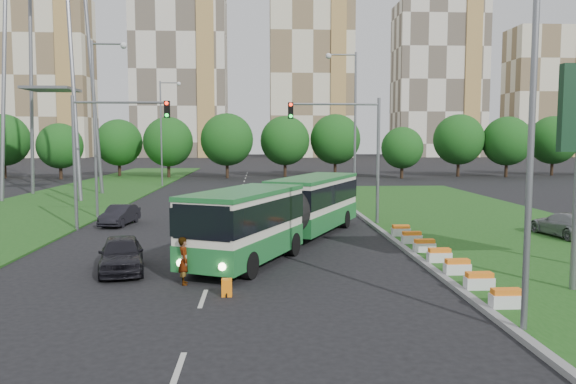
{
  "coord_description": "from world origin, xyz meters",
  "views": [
    {
      "loc": [
        -1.06,
        -24.87,
        5.43
      ],
      "look_at": [
        0.49,
        5.17,
        2.6
      ],
      "focal_mm": 35.0,
      "sensor_mm": 36.0,
      "label": 1
    }
  ],
  "objects": [
    {
      "name": "lane_markings",
      "position": [
        -3.0,
        20.0,
        0.0
      ],
      "size": [
        0.2,
        100.0,
        0.01
      ],
      "primitive_type": null,
      "color": "#AEAEA7",
      "rests_on": "ground"
    },
    {
      "name": "apartment_tower_cwest",
      "position": [
        -25.0,
        150.0,
        26.0
      ],
      "size": [
        28.0,
        15.0,
        52.0
      ],
      "primitive_type": "cube",
      "color": "beige",
      "rests_on": "ground"
    },
    {
      "name": "grass_median",
      "position": [
        13.0,
        8.0,
        0.07
      ],
      "size": [
        14.0,
        60.0,
        0.15
      ],
      "primitive_type": "cube",
      "color": "#1B4C15",
      "rests_on": "ground"
    },
    {
      "name": "apartment_tower_ceast",
      "position": [
        15.0,
        150.0,
        25.0
      ],
      "size": [
        25.0,
        15.0,
        50.0
      ],
      "primitive_type": "cube",
      "color": "beige",
      "rests_on": "ground"
    },
    {
      "name": "shopping_trolley",
      "position": [
        -2.2,
        -5.75,
        0.3
      ],
      "size": [
        0.36,
        0.38,
        0.61
      ],
      "rotation": [
        0.0,
        0.0,
        0.02
      ],
      "color": "orange",
      "rests_on": "ground"
    },
    {
      "name": "tree_line",
      "position": [
        10.0,
        55.0,
        4.5
      ],
      "size": [
        120.0,
        8.0,
        9.0
      ],
      "primitive_type": null,
      "color": "#154A13",
      "rests_on": "ground"
    },
    {
      "name": "car_left_near",
      "position": [
        -6.74,
        -1.84,
        0.74
      ],
      "size": [
        2.62,
        4.59,
        1.47
      ],
      "primitive_type": "imported",
      "rotation": [
        0.0,
        0.0,
        0.22
      ],
      "color": "black",
      "rests_on": "ground"
    },
    {
      "name": "traffic_mast_median",
      "position": [
        4.78,
        10.0,
        5.35
      ],
      "size": [
        5.76,
        0.32,
        8.0
      ],
      "color": "slate",
      "rests_on": "ground"
    },
    {
      "name": "car_left_far",
      "position": [
        -9.91,
        10.9,
        0.64
      ],
      "size": [
        1.91,
        4.03,
        1.28
      ],
      "primitive_type": "imported",
      "rotation": [
        0.0,
        0.0,
        -0.15
      ],
      "color": "black",
      "rests_on": "ground"
    },
    {
      "name": "apartment_tower_west",
      "position": [
        -65.0,
        150.0,
        24.0
      ],
      "size": [
        26.0,
        15.0,
        48.0
      ],
      "primitive_type": "cube",
      "color": "beige",
      "rests_on": "ground"
    },
    {
      "name": "traffic_mast_left",
      "position": [
        -10.38,
        9.0,
        5.35
      ],
      "size": [
        5.76,
        0.32,
        8.0
      ],
      "color": "slate",
      "rests_on": "ground"
    },
    {
      "name": "ground",
      "position": [
        0.0,
        0.0,
        0.0
      ],
      "size": [
        360.0,
        360.0,
        0.0
      ],
      "primitive_type": "plane",
      "color": "black",
      "rests_on": "ground"
    },
    {
      "name": "articulated_bus",
      "position": [
        0.05,
        3.65,
        1.74
      ],
      "size": [
        2.7,
        17.31,
        2.85
      ],
      "rotation": [
        0.0,
        0.0,
        -0.43
      ],
      "color": "beige",
      "rests_on": "ground"
    },
    {
      "name": "car_median",
      "position": [
        15.59,
        4.5,
        0.82
      ],
      "size": [
        2.49,
        4.84,
        1.34
      ],
      "primitive_type": "imported",
      "rotation": [
        0.0,
        0.0,
        3.28
      ],
      "color": "gray",
      "rests_on": "grass_median"
    },
    {
      "name": "midrise_east",
      "position": [
        90.0,
        150.0,
        20.0
      ],
      "size": [
        24.0,
        14.0,
        40.0
      ],
      "primitive_type": "cube",
      "color": "beige",
      "rests_on": "ground"
    },
    {
      "name": "pedestrian",
      "position": [
        -3.89,
        -4.04,
        0.9
      ],
      "size": [
        0.53,
        0.72,
        1.8
      ],
      "primitive_type": "imported",
      "rotation": [
        0.0,
        0.0,
        1.73
      ],
      "color": "gray",
      "rests_on": "ground"
    },
    {
      "name": "left_verge",
      "position": [
        -18.0,
        25.0,
        0.05
      ],
      "size": [
        12.0,
        110.0,
        0.1
      ],
      "primitive_type": "cube",
      "color": "#1B4C15",
      "rests_on": "ground"
    },
    {
      "name": "street_lamps",
      "position": [
        -3.0,
        10.0,
        6.0
      ],
      "size": [
        36.0,
        60.0,
        12.0
      ],
      "primitive_type": null,
      "color": "slate",
      "rests_on": "ground"
    },
    {
      "name": "median_kerb",
      "position": [
        6.05,
        8.0,
        0.09
      ],
      "size": [
        0.3,
        60.0,
        0.18
      ],
      "primitive_type": "cube",
      "color": "gray",
      "rests_on": "ground"
    },
    {
      "name": "flower_planters",
      "position": [
        6.7,
        -1.4,
        0.45
      ],
      "size": [
        1.1,
        13.7,
        0.6
      ],
      "primitive_type": null,
      "color": "silver",
      "rests_on": "grass_median"
    },
    {
      "name": "apartment_tower_east",
      "position": [
        55.0,
        150.0,
        23.5
      ],
      "size": [
        27.0,
        15.0,
        47.0
      ],
      "primitive_type": "cube",
      "color": "beige",
      "rests_on": "ground"
    }
  ]
}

